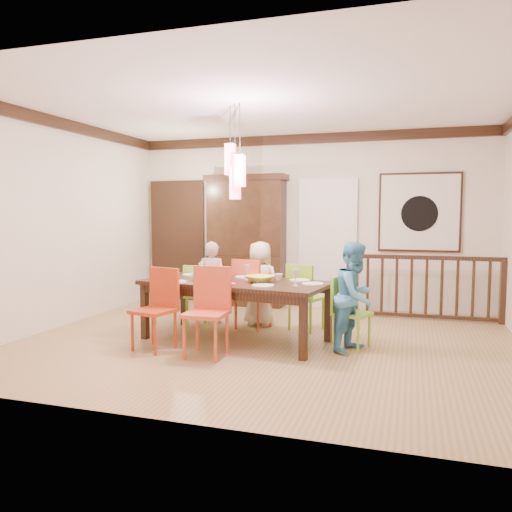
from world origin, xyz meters
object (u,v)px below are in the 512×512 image
(dining_table, at_px, (236,287))
(balustrade, at_px, (426,286))
(chair_far_left, at_px, (202,290))
(chair_end_right, at_px, (352,308))
(person_far_left, at_px, (212,282))
(person_far_mid, at_px, (260,284))
(person_end_right, at_px, (355,296))
(china_hutch, at_px, (246,240))

(dining_table, xyz_separation_m, balustrade, (2.31, 2.00, -0.17))
(chair_far_left, distance_m, balustrade, 3.33)
(dining_table, distance_m, chair_end_right, 1.45)
(dining_table, height_order, person_far_left, person_far_left)
(balustrade, height_order, person_far_mid, person_far_mid)
(person_far_left, bearing_deg, person_end_right, 151.49)
(china_hutch, bearing_deg, chair_end_right, -47.54)
(dining_table, height_order, balustrade, balustrade)
(china_hutch, height_order, balustrade, china_hutch)
(dining_table, height_order, chair_far_left, chair_far_left)
(dining_table, xyz_separation_m, person_far_left, (-0.66, 0.84, -0.08))
(chair_end_right, height_order, person_far_left, person_far_left)
(person_end_right, bearing_deg, dining_table, 110.34)
(chair_far_left, bearing_deg, person_far_mid, -161.16)
(dining_table, height_order, person_end_right, person_end_right)
(person_far_mid, bearing_deg, person_far_left, 13.15)
(chair_far_left, bearing_deg, dining_table, 142.42)
(chair_far_left, xyz_separation_m, balustrade, (3.06, 1.32, 0.01))
(chair_end_right, height_order, person_end_right, person_end_right)
(chair_end_right, distance_m, person_far_mid, 1.60)
(dining_table, bearing_deg, person_far_left, 136.96)
(chair_end_right, height_order, balustrade, balustrade)
(dining_table, bearing_deg, china_hutch, 113.78)
(chair_far_left, distance_m, person_end_right, 2.33)
(person_end_right, bearing_deg, person_far_mid, 78.85)
(person_far_left, xyz_separation_m, person_far_mid, (0.72, 0.04, 0.00))
(chair_far_left, height_order, china_hutch, china_hutch)
(chair_end_right, distance_m, person_end_right, 0.19)
(person_far_mid, bearing_deg, person_end_right, 157.28)
(dining_table, bearing_deg, chair_end_right, 11.61)
(chair_end_right, height_order, person_far_mid, person_far_mid)
(balustrade, distance_m, person_end_right, 2.19)
(china_hutch, xyz_separation_m, person_far_left, (-0.02, -1.51, -0.53))
(person_far_mid, bearing_deg, chair_far_left, 24.14)
(person_far_mid, bearing_deg, chair_end_right, 159.56)
(chair_far_left, height_order, balustrade, balustrade)
(china_hutch, height_order, person_far_mid, china_hutch)
(chair_far_left, height_order, person_end_right, person_end_right)
(person_far_mid, bearing_deg, china_hutch, -54.93)
(chair_end_right, xyz_separation_m, person_far_mid, (-1.38, 0.80, 0.12))
(dining_table, xyz_separation_m, person_end_right, (1.47, -0.02, -0.04))
(dining_table, distance_m, person_end_right, 1.48)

